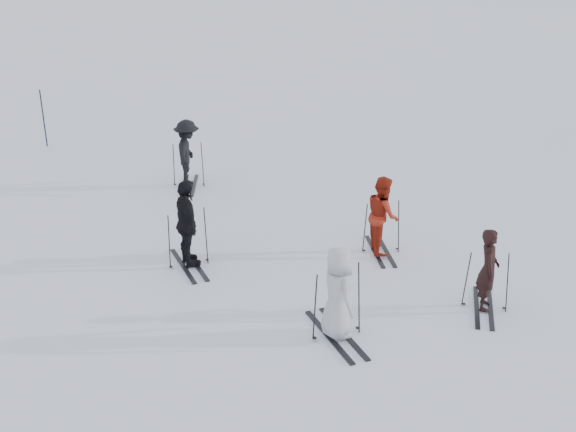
% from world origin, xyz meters
% --- Properties ---
extents(ground, '(120.00, 120.00, 0.00)m').
position_xyz_m(ground, '(0.00, 0.00, 0.00)').
color(ground, silver).
rests_on(ground, ground).
extents(skier_near_dark, '(0.62, 0.68, 1.55)m').
position_xyz_m(skier_near_dark, '(2.68, -2.10, 0.78)').
color(skier_near_dark, black).
rests_on(skier_near_dark, ground).
extents(skier_red, '(0.81, 0.94, 1.67)m').
position_xyz_m(skier_red, '(1.99, 0.68, 0.83)').
color(skier_red, maroon).
rests_on(skier_red, ground).
extents(skier_grey, '(0.55, 0.82, 1.63)m').
position_xyz_m(skier_grey, '(-0.23, -1.99, 0.82)').
color(skier_grey, '#A6AAAF').
rests_on(skier_grey, ground).
extents(skier_uphill_left, '(0.50, 1.09, 1.82)m').
position_xyz_m(skier_uphill_left, '(-1.99, 1.48, 0.91)').
color(skier_uphill_left, black).
rests_on(skier_uphill_left, ground).
extents(skier_uphill_far, '(0.98, 1.28, 1.76)m').
position_xyz_m(skier_uphill_far, '(-0.93, 5.98, 0.88)').
color(skier_uphill_far, black).
rests_on(skier_uphill_far, ground).
extents(skis_near_dark, '(1.81, 1.58, 1.17)m').
position_xyz_m(skis_near_dark, '(2.68, -2.10, 0.59)').
color(skis_near_dark, black).
rests_on(skis_near_dark, ground).
extents(skis_red, '(1.78, 1.22, 1.18)m').
position_xyz_m(skis_red, '(1.99, 0.68, 0.59)').
color(skis_red, black).
rests_on(skis_red, ground).
extents(skis_grey, '(1.88, 1.05, 1.35)m').
position_xyz_m(skis_grey, '(-0.23, -1.99, 0.67)').
color(skis_grey, black).
rests_on(skis_grey, ground).
extents(skis_uphill_left, '(1.77, 1.00, 1.25)m').
position_xyz_m(skis_uphill_left, '(-1.99, 1.48, 0.63)').
color(skis_uphill_left, black).
rests_on(skis_uphill_left, ground).
extents(skis_uphill_far, '(1.87, 1.37, 1.22)m').
position_xyz_m(skis_uphill_far, '(-0.93, 5.98, 0.61)').
color(skis_uphill_far, black).
rests_on(skis_uphill_far, ground).
extents(piste_marker, '(0.05, 0.05, 1.76)m').
position_xyz_m(piste_marker, '(-4.24, 10.89, 0.88)').
color(piste_marker, black).
rests_on(piste_marker, ground).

